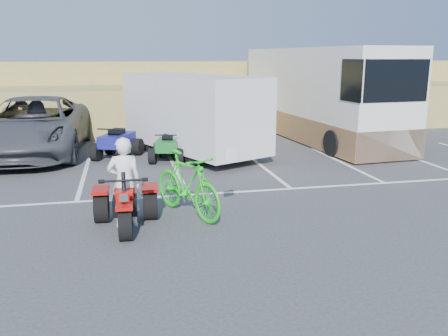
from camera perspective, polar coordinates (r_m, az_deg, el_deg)
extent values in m
plane|color=#37373A|center=(9.65, -2.23, -7.25)|extent=(100.00, 100.00, 0.00)
cube|color=white|center=(14.35, -16.48, -0.87)|extent=(0.12, 5.00, 0.01)
cube|color=white|center=(14.39, -5.71, -0.34)|extent=(0.12, 5.00, 0.01)
cube|color=white|center=(14.92, 4.64, 0.18)|extent=(0.12, 5.00, 0.01)
cube|color=white|center=(15.90, 14.00, 0.64)|extent=(0.12, 5.00, 0.01)
cube|color=white|center=(17.25, 22.08, 1.03)|extent=(0.12, 5.00, 0.01)
cube|color=white|center=(11.89, -4.25, -3.24)|extent=(28.00, 0.12, 0.01)
cube|color=olive|center=(23.07, -8.38, 7.26)|extent=(40.00, 6.00, 2.00)
cube|color=olive|center=(26.48, -9.00, 10.18)|extent=(40.00, 4.00, 2.20)
imported|color=white|center=(9.69, -11.89, -1.72)|extent=(0.68, 0.46, 1.84)
imported|color=#14BF19|center=(10.23, -4.49, -1.96)|extent=(1.63, 2.37, 1.39)
imported|color=#424349|center=(17.93, -21.88, 4.71)|extent=(3.57, 7.29, 1.99)
cube|color=silver|center=(16.53, -3.76, 6.81)|extent=(4.60, 6.33, 2.45)
cylinder|color=black|center=(16.70, -3.70, 2.80)|extent=(2.25, 1.53, 0.69)
cube|color=silver|center=(20.26, 11.26, 8.80)|extent=(3.34, 10.31, 3.65)
cube|color=brown|center=(20.41, 11.10, 5.12)|extent=(3.39, 10.31, 1.01)
cube|color=black|center=(15.91, 20.09, 9.83)|extent=(2.33, 0.21, 1.32)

